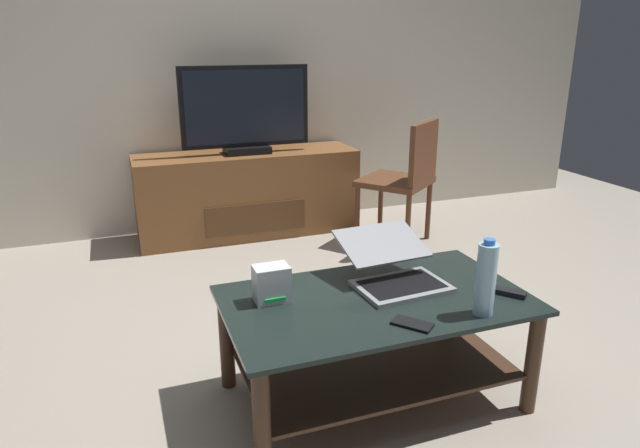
% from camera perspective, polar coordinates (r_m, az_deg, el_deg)
% --- Properties ---
extents(ground_plane, '(7.68, 7.68, 0.00)m').
position_cam_1_polar(ground_plane, '(2.64, 0.89, -13.81)').
color(ground_plane, '#9E9384').
extents(back_wall, '(6.40, 0.12, 2.80)m').
position_cam_1_polar(back_wall, '(4.35, -10.01, 18.06)').
color(back_wall, beige).
rests_on(back_wall, ground).
extents(coffee_table, '(1.17, 0.67, 0.45)m').
position_cam_1_polar(coffee_table, '(2.27, 5.56, -10.63)').
color(coffee_table, black).
rests_on(coffee_table, ground).
extents(media_cabinet, '(1.60, 0.45, 0.61)m').
position_cam_1_polar(media_cabinet, '(4.20, -7.25, 3.06)').
color(media_cabinet, brown).
rests_on(media_cabinet, ground).
extents(television, '(0.91, 0.20, 0.61)m').
position_cam_1_polar(television, '(4.07, -7.52, 11.14)').
color(television, black).
rests_on(television, media_cabinet).
extents(dining_chair, '(0.62, 0.62, 0.87)m').
position_cam_1_polar(dining_chair, '(3.94, 8.62, 4.86)').
color(dining_chair, '#59331E').
rests_on(dining_chair, ground).
extents(laptop, '(0.38, 0.44, 0.18)m').
position_cam_1_polar(laptop, '(2.33, 7.41, -4.47)').
color(laptop, gray).
rests_on(laptop, coffee_table).
extents(router_box, '(0.13, 0.10, 0.14)m').
position_cam_1_polar(router_box, '(2.16, -4.91, -6.01)').
color(router_box, silver).
rests_on(router_box, coffee_table).
extents(water_bottle_near, '(0.07, 0.07, 0.29)m').
position_cam_1_polar(water_bottle_near, '(2.11, 16.38, -5.33)').
color(water_bottle_near, '#99C6E5').
rests_on(water_bottle_near, coffee_table).
extents(cell_phone, '(0.14, 0.15, 0.01)m').
position_cam_1_polar(cell_phone, '(2.03, 9.29, -9.91)').
color(cell_phone, black).
rests_on(cell_phone, coffee_table).
extents(tv_remote, '(0.13, 0.15, 0.02)m').
position_cam_1_polar(tv_remote, '(2.34, 18.15, -6.48)').
color(tv_remote, black).
rests_on(tv_remote, coffee_table).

